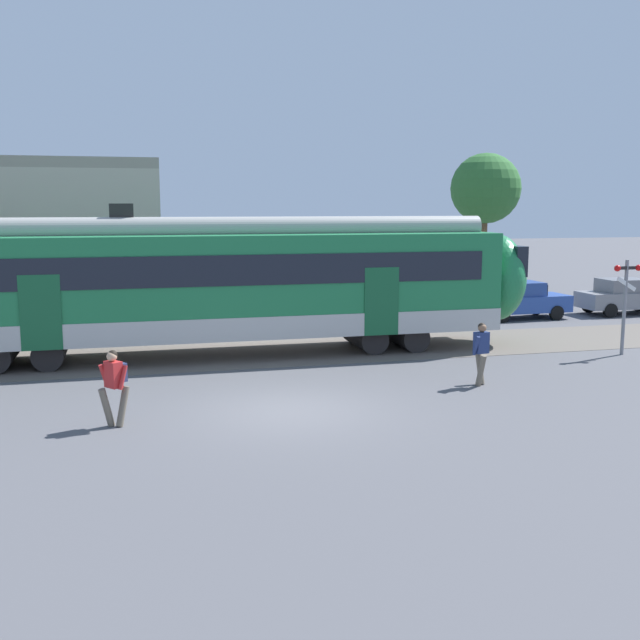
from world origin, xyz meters
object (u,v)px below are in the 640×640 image
at_px(parked_car_grey, 625,296).
at_px(crossing_signal, 626,292).
at_px(parked_car_blue, 520,300).
at_px(pedestrian_navy, 481,349).
at_px(pedestrian_red, 115,381).

relative_size(parked_car_grey, crossing_signal, 1.34).
height_order(parked_car_blue, parked_car_grey, same).
height_order(parked_car_grey, crossing_signal, crossing_signal).
distance_m(pedestrian_navy, crossing_signal, 6.80).
bearing_deg(parked_car_blue, crossing_signal, -95.07).
bearing_deg(parked_car_grey, pedestrian_navy, -139.06).
distance_m(parked_car_blue, parked_car_grey, 5.08).
distance_m(pedestrian_red, parked_car_blue, 19.92).
height_order(parked_car_blue, crossing_signal, crossing_signal).
relative_size(pedestrian_red, pedestrian_navy, 1.00).
bearing_deg(pedestrian_navy, parked_car_blue, 56.29).
relative_size(pedestrian_red, parked_car_blue, 0.41).
height_order(pedestrian_navy, crossing_signal, crossing_signal).
relative_size(pedestrian_navy, parked_car_blue, 0.41).
xyz_separation_m(pedestrian_red, crossing_signal, (15.41, 4.04, 1.02)).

